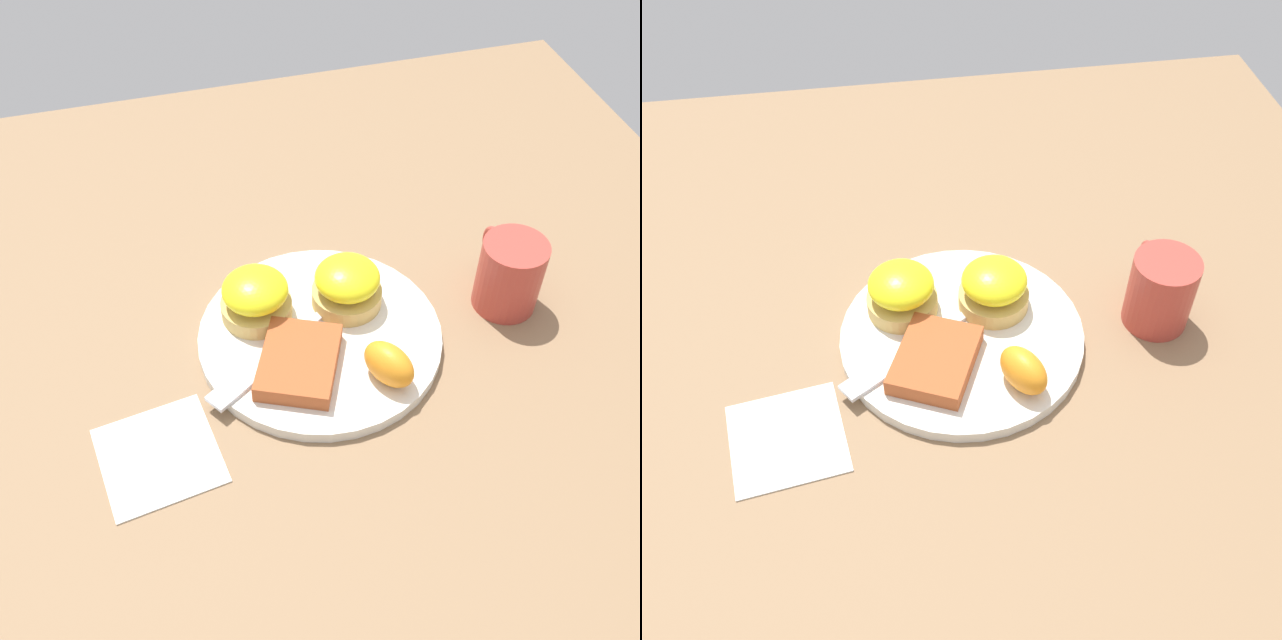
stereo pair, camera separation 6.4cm
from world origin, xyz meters
TOP-DOWN VIEW (x-y plane):
  - ground_plane at (0.00, 0.00)m, footprint 1.10×1.10m
  - plate at (0.00, 0.00)m, footprint 0.26×0.26m
  - sandwich_benedict_left at (0.04, -0.04)m, footprint 0.08×0.08m
  - sandwich_benedict_right at (0.05, 0.06)m, footprint 0.08×0.08m
  - hashbrown_patty at (-0.04, 0.03)m, footprint 0.12×0.11m
  - orange_wedge at (-0.08, -0.05)m, footprint 0.07×0.06m
  - fork at (-0.01, 0.04)m, footprint 0.14×0.21m
  - cup at (0.00, -0.22)m, footprint 0.10×0.07m
  - napkin at (-0.10, 0.19)m, footprint 0.12×0.12m

SIDE VIEW (x-z plane):
  - ground_plane at x=0.00m, z-range 0.00..0.00m
  - napkin at x=-0.10m, z-range 0.00..0.00m
  - plate at x=0.00m, z-range 0.00..0.01m
  - fork at x=-0.01m, z-range 0.01..0.02m
  - hashbrown_patty at x=-0.04m, z-range 0.01..0.03m
  - orange_wedge at x=-0.08m, z-range 0.01..0.06m
  - sandwich_benedict_left at x=0.04m, z-range 0.01..0.07m
  - sandwich_benedict_right at x=0.05m, z-range 0.01..0.07m
  - cup at x=0.00m, z-range 0.00..0.09m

